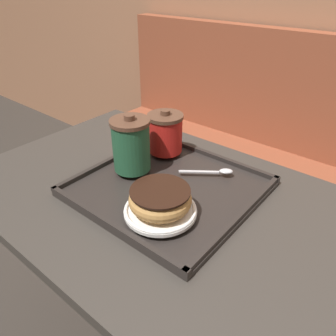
{
  "coord_description": "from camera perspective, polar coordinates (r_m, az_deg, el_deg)",
  "views": [
    {
      "loc": [
        0.43,
        -0.49,
        1.22
      ],
      "look_at": [
        -0.0,
        0.03,
        0.81
      ],
      "focal_mm": 35.0,
      "sensor_mm": 36.0,
      "label": 1
    }
  ],
  "objects": [
    {
      "name": "spoon",
      "position": [
        0.85,
        8.77,
        -0.58
      ],
      "size": [
        0.12,
        0.1,
        0.01
      ],
      "rotation": [
        0.0,
        0.0,
        0.65
      ],
      "color": "silver",
      "rests_on": "serving_tray"
    },
    {
      "name": "booth_bench",
      "position": [
        1.79,
        9.82,
        0.43
      ],
      "size": [
        1.42,
        0.44,
        1.0
      ],
      "color": "brown",
      "rests_on": "ground_plane"
    },
    {
      "name": "coffee_cup_front",
      "position": [
        0.84,
        -6.44,
        4.1
      ],
      "size": [
        0.1,
        0.1,
        0.15
      ],
      "color": "#235638",
      "rests_on": "serving_tray"
    },
    {
      "name": "donut_chocolate_glazed",
      "position": [
        0.69,
        -1.36,
        -5.36
      ],
      "size": [
        0.13,
        0.13,
        0.05
      ],
      "color": "tan",
      "rests_on": "plate_with_chocolate_donut"
    },
    {
      "name": "coffee_cup_rear",
      "position": [
        0.93,
        -0.46,
        6.17
      ],
      "size": [
        0.1,
        0.1,
        0.12
      ],
      "color": "red",
      "rests_on": "serving_tray"
    },
    {
      "name": "plate_with_chocolate_donut",
      "position": [
        0.71,
        -1.33,
        -7.32
      ],
      "size": [
        0.16,
        0.16,
        0.01
      ],
      "color": "white",
      "rests_on": "serving_tray"
    },
    {
      "name": "serving_tray",
      "position": [
        0.82,
        0.0,
        -3.38
      ],
      "size": [
        0.41,
        0.4,
        0.02
      ],
      "color": "#282321",
      "rests_on": "cafe_table"
    },
    {
      "name": "cafe_table",
      "position": [
        0.91,
        -1.02,
        -12.74
      ],
      "size": [
        1.02,
        0.64,
        0.75
      ],
      "color": "#38332D",
      "rests_on": "ground_plane"
    }
  ]
}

